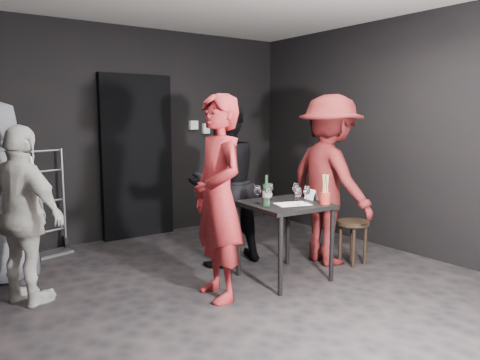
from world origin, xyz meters
TOP-DOWN VIEW (x-y plane):
  - floor at (0.00, 0.00)m, footprint 4.50×5.00m
  - wall_back at (0.00, 2.50)m, footprint 4.50×0.04m
  - wall_right at (2.25, 0.00)m, footprint 0.04×5.00m
  - doorway at (0.00, 2.44)m, footprint 0.95×0.10m
  - wallbox_upper at (0.85, 2.45)m, footprint 0.12×0.06m
  - wallbox_lower at (1.05, 2.45)m, footprint 0.10×0.06m
  - hand_truck at (-1.15, 2.30)m, footprint 0.40×0.34m
  - tasting_table at (0.50, 0.09)m, footprint 0.72×0.72m
  - stool at (1.40, 0.01)m, footprint 0.34×0.34m
  - server_red at (-0.28, 0.06)m, footprint 0.59×0.81m
  - woman_black at (0.28, 0.82)m, footprint 1.04×0.65m
  - man_maroon at (1.23, 0.22)m, footprint 0.77×1.45m
  - bystander_cream at (-1.67, 0.87)m, footprint 0.78×0.98m
  - tasting_mat at (0.51, -0.01)m, footprint 0.36×0.29m
  - wine_glass_a at (0.24, 0.02)m, footprint 0.09×0.09m
  - wine_glass_b at (0.27, 0.21)m, footprint 0.08×0.08m
  - wine_glass_c at (0.48, 0.29)m, footprint 0.08×0.08m
  - wine_glass_d at (0.51, -0.08)m, footprint 0.09×0.09m
  - wine_glass_e at (0.65, -0.05)m, footprint 0.07×0.07m
  - wine_glass_f at (0.67, 0.12)m, footprint 0.09×0.09m
  - wine_bottle at (0.26, 0.07)m, footprint 0.07×0.07m
  - breadstick_cup at (0.78, -0.17)m, footprint 0.10×0.10m
  - reserved_card at (0.81, 0.07)m, footprint 0.10×0.15m

SIDE VIEW (x-z plane):
  - floor at x=0.00m, z-range -0.01..0.01m
  - hand_truck at x=-1.15m, z-range -0.38..0.82m
  - stool at x=1.40m, z-range 0.14..0.61m
  - tasting_table at x=0.50m, z-range 0.28..1.03m
  - tasting_mat at x=0.51m, z-range 0.75..0.75m
  - bystander_cream at x=-1.67m, z-range 0.00..1.52m
  - reserved_card at x=0.81m, z-range 0.75..0.85m
  - wine_glass_e at x=0.65m, z-range 0.75..0.93m
  - wine_glass_d at x=0.51m, z-range 0.75..0.93m
  - wine_glass_a at x=0.24m, z-range 0.75..0.93m
  - wine_glass_c at x=0.48m, z-range 0.75..0.94m
  - wine_glass_f at x=0.67m, z-range 0.75..0.94m
  - wine_glass_b at x=0.27m, z-range 0.75..0.94m
  - wine_bottle at x=0.26m, z-range 0.72..1.00m
  - breadstick_cup at x=0.78m, z-range 0.74..1.04m
  - woman_black at x=0.28m, z-range 0.00..2.03m
  - server_red at x=-0.28m, z-range 0.00..2.07m
  - doorway at x=0.00m, z-range 0.00..2.10m
  - man_maroon at x=1.23m, z-range 0.00..2.15m
  - wall_back at x=0.00m, z-range 0.00..2.70m
  - wall_right at x=2.25m, z-range 0.00..2.70m
  - wallbox_lower at x=1.05m, z-range 1.33..1.47m
  - wallbox_upper at x=0.85m, z-range 1.39..1.51m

